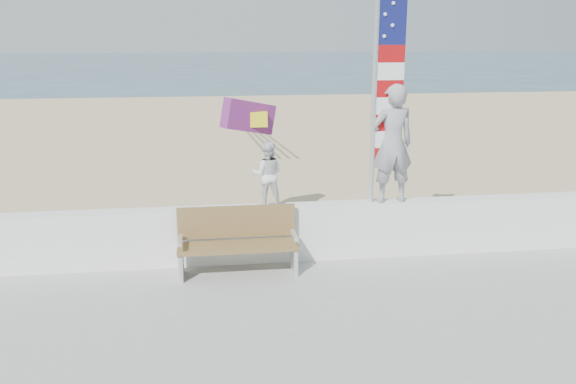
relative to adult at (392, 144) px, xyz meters
name	(u,v)px	position (x,y,z in m)	size (l,w,h in m)	color
ground	(291,326)	(-1.90, -2.00, -2.03)	(220.00, 220.00, 0.00)	#325264
sand	(245,172)	(-1.90, 7.00, -1.99)	(90.00, 40.00, 0.08)	#CAB687
seawall	(274,233)	(-1.90, 0.00, -1.40)	(30.00, 0.35, 0.90)	white
adult	(392,144)	(0.00, 0.00, 0.00)	(0.69, 0.45, 1.89)	gray
child	(267,174)	(-1.99, 0.00, -0.43)	(0.50, 0.39, 1.03)	white
bench	(237,240)	(-2.51, -0.45, -1.34)	(1.80, 0.57, 1.00)	olive
flag	(383,82)	(-0.20, 0.00, 0.97)	(0.50, 0.08, 3.50)	silver
parafoil_kite	(250,117)	(-2.11, 1.96, 0.21)	(1.08, 0.76, 0.74)	red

